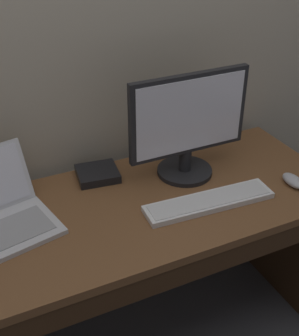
{
  "coord_description": "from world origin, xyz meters",
  "views": [
    {
      "loc": [
        -0.44,
        -1.23,
        1.72
      ],
      "look_at": [
        0.14,
        0.0,
        0.88
      ],
      "focal_mm": 49.04,
      "sensor_mm": 36.0,
      "label": 1
    }
  ],
  "objects_px": {
    "wired_keyboard": "(209,202)",
    "external_drive_box": "(98,174)",
    "external_monitor": "(188,126)",
    "computer_mouse": "(293,181)",
    "laptop_silver": "(1,217)"
  },
  "relations": [
    {
      "from": "laptop_silver",
      "to": "external_monitor",
      "type": "xyz_separation_m",
      "value": [
        0.72,
        0.03,
        0.17
      ]
    },
    {
      "from": "laptop_silver",
      "to": "wired_keyboard",
      "type": "height_order",
      "value": "laptop_silver"
    },
    {
      "from": "external_monitor",
      "to": "computer_mouse",
      "type": "height_order",
      "value": "external_monitor"
    },
    {
      "from": "external_monitor",
      "to": "wired_keyboard",
      "type": "distance_m",
      "value": 0.29
    },
    {
      "from": "wired_keyboard",
      "to": "computer_mouse",
      "type": "bearing_deg",
      "value": -4.54
    },
    {
      "from": "external_monitor",
      "to": "computer_mouse",
      "type": "bearing_deg",
      "value": -35.75
    },
    {
      "from": "external_monitor",
      "to": "laptop_silver",
      "type": "bearing_deg",
      "value": -177.96
    },
    {
      "from": "laptop_silver",
      "to": "external_monitor",
      "type": "height_order",
      "value": "external_monitor"
    },
    {
      "from": "external_monitor",
      "to": "wired_keyboard",
      "type": "height_order",
      "value": "external_monitor"
    },
    {
      "from": "external_monitor",
      "to": "computer_mouse",
      "type": "distance_m",
      "value": 0.46
    },
    {
      "from": "wired_keyboard",
      "to": "laptop_silver",
      "type": "bearing_deg",
      "value": 164.99
    },
    {
      "from": "laptop_silver",
      "to": "computer_mouse",
      "type": "relative_size",
      "value": 3.55
    },
    {
      "from": "wired_keyboard",
      "to": "external_drive_box",
      "type": "distance_m",
      "value": 0.45
    },
    {
      "from": "computer_mouse",
      "to": "external_drive_box",
      "type": "xyz_separation_m",
      "value": [
        -0.66,
        0.37,
        -0.0
      ]
    },
    {
      "from": "laptop_silver",
      "to": "external_drive_box",
      "type": "height_order",
      "value": "laptop_silver"
    }
  ]
}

